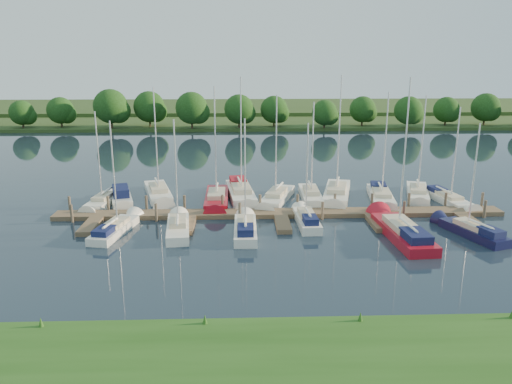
{
  "coord_description": "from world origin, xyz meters",
  "views": [
    {
      "loc": [
        -3.66,
        -34.54,
        13.72
      ],
      "look_at": [
        -2.14,
        8.0,
        2.2
      ],
      "focal_mm": 35.0,
      "sensor_mm": 36.0,
      "label": 1
    }
  ],
  "objects_px": {
    "dock": "(281,216)",
    "sailboat_s_2": "(245,230)",
    "sailboat_n_0": "(103,202)",
    "motorboat": "(121,198)",
    "sailboat_n_5": "(276,199)"
  },
  "relations": [
    {
      "from": "dock",
      "to": "sailboat_s_2",
      "type": "bearing_deg",
      "value": -128.45
    },
    {
      "from": "sailboat_n_0",
      "to": "motorboat",
      "type": "height_order",
      "value": "sailboat_n_0"
    },
    {
      "from": "motorboat",
      "to": "sailboat_n_5",
      "type": "distance_m",
      "value": 15.19
    },
    {
      "from": "dock",
      "to": "sailboat_n_5",
      "type": "xyz_separation_m",
      "value": [
        0.01,
        5.17,
        0.08
      ]
    },
    {
      "from": "sailboat_n_0",
      "to": "sailboat_n_5",
      "type": "bearing_deg",
      "value": -170.39
    },
    {
      "from": "motorboat",
      "to": "sailboat_n_5",
      "type": "xyz_separation_m",
      "value": [
        15.19,
        -0.34,
        -0.09
      ]
    },
    {
      "from": "dock",
      "to": "motorboat",
      "type": "bearing_deg",
      "value": 160.02
    },
    {
      "from": "dock",
      "to": "sailboat_s_2",
      "type": "distance_m",
      "value": 5.09
    },
    {
      "from": "dock",
      "to": "sailboat_n_0",
      "type": "distance_m",
      "value": 17.35
    },
    {
      "from": "sailboat_n_0",
      "to": "sailboat_s_2",
      "type": "height_order",
      "value": "sailboat_s_2"
    },
    {
      "from": "sailboat_s_2",
      "to": "sailboat_n_0",
      "type": "bearing_deg",
      "value": 148.06
    },
    {
      "from": "sailboat_n_0",
      "to": "sailboat_s_2",
      "type": "relative_size",
      "value": 0.97
    },
    {
      "from": "dock",
      "to": "sailboat_n_5",
      "type": "relative_size",
      "value": 3.71
    },
    {
      "from": "dock",
      "to": "sailboat_s_2",
      "type": "height_order",
      "value": "sailboat_s_2"
    },
    {
      "from": "sailboat_n_0",
      "to": "sailboat_n_5",
      "type": "height_order",
      "value": "sailboat_n_5"
    }
  ]
}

